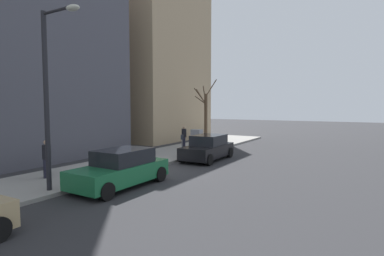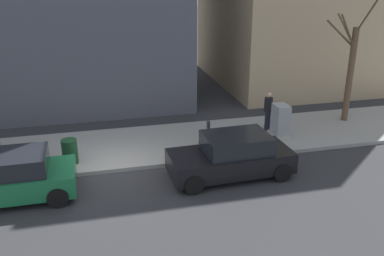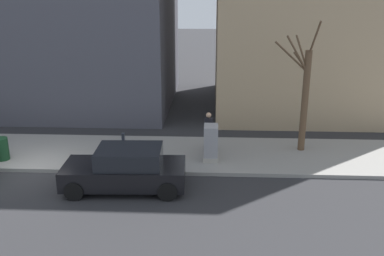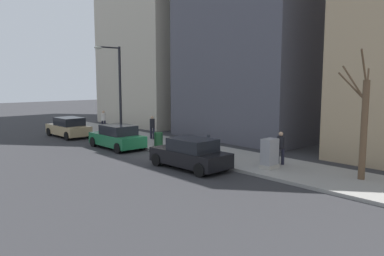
{
  "view_description": "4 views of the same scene",
  "coord_description": "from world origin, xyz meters",
  "px_view_note": "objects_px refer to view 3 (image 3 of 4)",
  "views": [
    {
      "loc": [
        -9.61,
        12.12,
        3.24
      ],
      "look_at": [
        1.46,
        -6.46,
        1.71
      ],
      "focal_mm": 28.0,
      "sensor_mm": 36.0,
      "label": 1
    },
    {
      "loc": [
        -13.77,
        0.56,
        6.92
      ],
      "look_at": [
        0.16,
        -2.86,
        1.38
      ],
      "focal_mm": 40.0,
      "sensor_mm": 36.0,
      "label": 2
    },
    {
      "loc": [
        -14.65,
        -6.9,
        6.73
      ],
      "look_at": [
        0.32,
        -6.17,
        1.79
      ],
      "focal_mm": 40.0,
      "sensor_mm": 36.0,
      "label": 3
    },
    {
      "loc": [
        -13.17,
        -17.53,
        4.35
      ],
      "look_at": [
        1.68,
        -0.86,
        1.49
      ],
      "focal_mm": 35.0,
      "sensor_mm": 36.0,
      "label": 4
    }
  ],
  "objects_px": {
    "pedestrian_near_meter": "(209,129)",
    "parked_car_black": "(126,169)",
    "parking_meter": "(124,146)",
    "bare_tree": "(304,95)",
    "utility_box": "(211,143)",
    "trash_bin": "(1,149)"
  },
  "relations": [
    {
      "from": "utility_box",
      "to": "trash_bin",
      "type": "relative_size",
      "value": 1.59
    },
    {
      "from": "parked_car_black",
      "to": "pedestrian_near_meter",
      "type": "distance_m",
      "value": 4.51
    },
    {
      "from": "parked_car_black",
      "to": "parking_meter",
      "type": "bearing_deg",
      "value": 11.4
    },
    {
      "from": "parked_car_black",
      "to": "bare_tree",
      "type": "xyz_separation_m",
      "value": [
        3.77,
        -6.73,
        1.79
      ]
    },
    {
      "from": "parking_meter",
      "to": "bare_tree",
      "type": "xyz_separation_m",
      "value": [
        2.16,
        -7.12,
        1.55
      ]
    },
    {
      "from": "bare_tree",
      "to": "trash_bin",
      "type": "relative_size",
      "value": 6.03
    },
    {
      "from": "utility_box",
      "to": "bare_tree",
      "type": "distance_m",
      "value": 4.35
    },
    {
      "from": "bare_tree",
      "to": "trash_bin",
      "type": "bearing_deg",
      "value": 97.99
    },
    {
      "from": "parking_meter",
      "to": "pedestrian_near_meter",
      "type": "relative_size",
      "value": 0.81
    },
    {
      "from": "utility_box",
      "to": "trash_bin",
      "type": "xyz_separation_m",
      "value": [
        -0.4,
        8.36,
        -0.25
      ]
    },
    {
      "from": "bare_tree",
      "to": "pedestrian_near_meter",
      "type": "xyz_separation_m",
      "value": [
        -0.27,
        3.91,
        -1.44
      ]
    },
    {
      "from": "parking_meter",
      "to": "bare_tree",
      "type": "distance_m",
      "value": 7.6
    },
    {
      "from": "parked_car_black",
      "to": "trash_bin",
      "type": "relative_size",
      "value": 4.74
    },
    {
      "from": "parking_meter",
      "to": "bare_tree",
      "type": "height_order",
      "value": "bare_tree"
    },
    {
      "from": "bare_tree",
      "to": "parked_car_black",
      "type": "bearing_deg",
      "value": 119.28
    },
    {
      "from": "trash_bin",
      "to": "bare_tree",
      "type": "bearing_deg",
      "value": -82.01
    },
    {
      "from": "parking_meter",
      "to": "trash_bin",
      "type": "xyz_separation_m",
      "value": [
        0.45,
        5.04,
        -0.38
      ]
    },
    {
      "from": "parked_car_black",
      "to": "bare_tree",
      "type": "distance_m",
      "value": 7.92
    },
    {
      "from": "parking_meter",
      "to": "parked_car_black",
      "type": "bearing_deg",
      "value": -166.34
    },
    {
      "from": "pedestrian_near_meter",
      "to": "parked_car_black",
      "type": "bearing_deg",
      "value": -174.3
    },
    {
      "from": "parking_meter",
      "to": "utility_box",
      "type": "height_order",
      "value": "utility_box"
    },
    {
      "from": "trash_bin",
      "to": "pedestrian_near_meter",
      "type": "relative_size",
      "value": 0.54
    }
  ]
}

